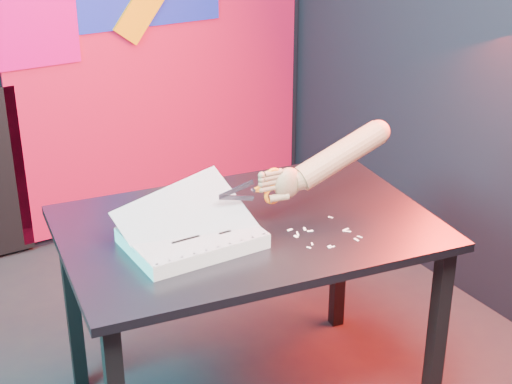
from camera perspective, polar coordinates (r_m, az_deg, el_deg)
room at (r=2.40m, az=-7.17°, el=10.34°), size 3.01×3.01×2.71m
backdrop at (r=3.85m, az=-15.04°, el=9.01°), size 2.88×0.05×2.08m
work_table at (r=2.65m, az=-0.59°, el=-4.03°), size 1.32×0.98×0.75m
printout_stack at (r=2.48m, az=-4.69°, el=-3.29°), size 0.43×0.30×0.21m
scissors at (r=2.54m, az=0.94°, el=0.37°), size 0.23×0.02×0.13m
hand_forearm at (r=2.63m, az=5.52°, el=2.37°), size 0.48×0.11×0.22m
paper_clippings at (r=2.55m, az=4.70°, el=-3.10°), size 0.20×0.19×0.00m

